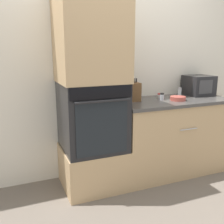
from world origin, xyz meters
name	(u,v)px	position (x,y,z in m)	size (l,w,h in m)	color
ground_plane	(132,192)	(0.00, 0.00, 0.00)	(12.00, 12.00, 0.00)	#6B6056
wall_back	(109,67)	(0.00, 0.63, 1.25)	(8.00, 0.05, 2.50)	silver
oven_cabinet_base	(93,167)	(-0.32, 0.30, 0.22)	(0.64, 0.60, 0.43)	tan
wall_oven	(92,116)	(-0.32, 0.30, 0.78)	(0.62, 0.64, 0.70)	black
oven_cabinet_upper	(91,36)	(-0.32, 0.30, 1.56)	(0.64, 0.60, 0.88)	tan
counter_unit	(171,135)	(0.66, 0.30, 0.44)	(1.35, 0.63, 0.88)	tan
microwave	(199,85)	(1.12, 0.43, 1.00)	(0.32, 0.30, 0.24)	#232326
knife_block	(134,92)	(0.20, 0.39, 0.99)	(0.11, 0.16, 0.25)	brown
bowl	(178,98)	(0.67, 0.22, 0.90)	(0.17, 0.17, 0.04)	#B24C42
condiment_jar_near	(180,92)	(0.86, 0.45, 0.93)	(0.05, 0.05, 0.10)	silver
condiment_jar_mid	(160,96)	(0.54, 0.39, 0.91)	(0.06, 0.06, 0.06)	silver
condiment_jar_far	(162,96)	(0.52, 0.31, 0.92)	(0.05, 0.05, 0.08)	silver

